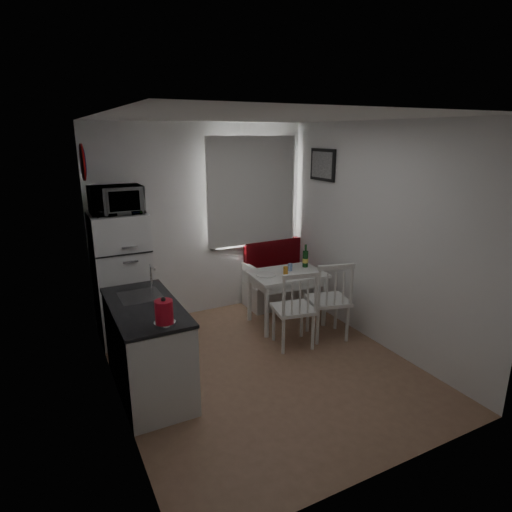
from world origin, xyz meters
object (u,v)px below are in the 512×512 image
(chair_right, at_px, (334,293))
(bench, at_px, (287,282))
(chair_left, at_px, (298,301))
(dining_table, at_px, (287,278))
(fridge, at_px, (122,278))
(microwave, at_px, (116,200))
(wine_bottle, at_px, (305,256))
(kettle, at_px, (164,312))
(kitchen_counter, at_px, (148,347))

(chair_right, bearing_deg, bench, 97.83)
(chair_left, bearing_deg, chair_right, 10.50)
(dining_table, xyz_separation_m, fridge, (-1.98, 0.55, 0.16))
(fridge, bearing_deg, dining_table, -15.45)
(microwave, bearing_deg, chair_left, -33.99)
(wine_bottle, bearing_deg, chair_left, -127.95)
(dining_table, relative_size, wine_bottle, 3.17)
(dining_table, bearing_deg, bench, 61.15)
(dining_table, distance_m, chair_left, 0.72)
(wine_bottle, bearing_deg, chair_right, -97.37)
(bench, distance_m, fridge, 2.45)
(kettle, bearing_deg, microwave, 90.99)
(chair_left, relative_size, chair_right, 0.93)
(fridge, relative_size, kettle, 6.43)
(chair_right, distance_m, microwave, 2.75)
(microwave, bearing_deg, kitchen_counter, -90.94)
(bench, xyz_separation_m, wine_bottle, (-0.07, -0.56, 0.55))
(kitchen_counter, height_order, chair_left, kitchen_counter)
(microwave, distance_m, kettle, 1.87)
(chair_left, xyz_separation_m, fridge, (-1.73, 1.22, 0.19))
(kettle, xyz_separation_m, wine_bottle, (2.30, 1.33, -0.16))
(kitchen_counter, bearing_deg, dining_table, 19.21)
(kitchen_counter, relative_size, chair_right, 2.32)
(kitchen_counter, distance_m, kettle, 0.78)
(dining_table, bearing_deg, chair_right, -66.15)
(kitchen_counter, xyz_separation_m, dining_table, (2.00, 0.70, 0.17))
(microwave, height_order, kettle, microwave)
(kitchen_counter, relative_size, dining_table, 1.34)
(bench, bearing_deg, fridge, -177.36)
(bench, relative_size, dining_table, 1.33)
(chair_left, distance_m, kettle, 1.84)
(kitchen_counter, distance_m, chair_right, 2.26)
(kitchen_counter, xyz_separation_m, bench, (2.42, 1.35, -0.14))
(dining_table, height_order, microwave, microwave)
(dining_table, distance_m, microwave, 2.32)
(kitchen_counter, distance_m, fridge, 1.29)
(kitchen_counter, xyz_separation_m, wine_bottle, (2.35, 0.80, 0.41))
(fridge, relative_size, wine_bottle, 5.06)
(microwave, bearing_deg, dining_table, -14.10)
(bench, xyz_separation_m, kettle, (-2.37, -1.89, 0.71))
(fridge, bearing_deg, wine_bottle, -10.87)
(kitchen_counter, relative_size, microwave, 2.29)
(dining_table, relative_size, kettle, 4.03)
(wine_bottle, bearing_deg, kettle, -149.92)
(kitchen_counter, xyz_separation_m, chair_left, (1.75, 0.03, 0.14))
(microwave, height_order, wine_bottle, microwave)
(fridge, distance_m, wine_bottle, 2.37)
(chair_left, height_order, fridge, fridge)
(microwave, bearing_deg, kettle, -89.01)
(kitchen_counter, bearing_deg, bench, 29.28)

